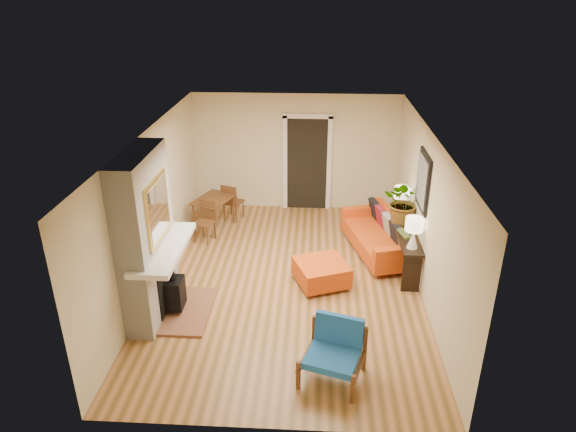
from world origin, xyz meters
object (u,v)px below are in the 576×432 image
ottoman (321,272)px  console_table (405,238)px  lamp_far (402,197)px  houseplant (405,201)px  blue_chair (335,348)px  sofa (381,236)px  lamp_near (414,229)px  dining_table (216,205)px

ottoman → console_table: console_table is taller
lamp_far → houseplant: size_ratio=0.63×
ottoman → blue_chair: (0.17, -2.22, 0.19)m
sofa → lamp_near: bearing=-73.7°
sofa → houseplant: size_ratio=2.48×
lamp_far → houseplant: (-0.01, -0.43, 0.09)m
blue_chair → sofa: bearing=74.2°
houseplant → console_table: bearing=-88.1°
sofa → blue_chair: blue_chair is taller
ottoman → lamp_near: (1.49, 0.04, 0.83)m
ottoman → console_table: bearing=25.3°
lamp_near → console_table: bearing=90.0°
console_table → houseplant: size_ratio=2.16×
dining_table → houseplant: size_ratio=1.82×
dining_table → sofa: bearing=-14.1°
sofa → lamp_near: lamp_near is taller
dining_table → lamp_far: (3.66, -0.62, 0.52)m
ottoman → houseplant: (1.48, 1.00, 0.92)m
console_table → lamp_far: bearing=90.0°
blue_chair → console_table: bearing=65.7°
blue_chair → houseplant: houseplant is taller
ottoman → lamp_far: (1.49, 1.43, 0.83)m
lamp_far → houseplant: houseplant is taller
sofa → console_table: bearing=-56.2°
console_table → lamp_near: 0.82m
dining_table → console_table: dining_table is taller
sofa → houseplant: 0.90m
console_table → houseplant: 0.65m
ottoman → dining_table: (-2.17, 2.05, 0.30)m
lamp_far → lamp_near: bearing=-90.0°
sofa → ottoman: sofa is taller
sofa → dining_table: dining_table is taller
dining_table → console_table: size_ratio=0.84×
sofa → lamp_far: 0.83m
ottoman → houseplant: houseplant is taller
houseplant → dining_table: bearing=163.9°
houseplant → sofa: bearing=146.8°
blue_chair → houseplant: 3.55m
lamp_far → houseplant: 0.44m
sofa → dining_table: size_ratio=1.37×
ottoman → lamp_far: lamp_far is taller
console_table → lamp_far: (0.00, 0.73, 0.49)m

